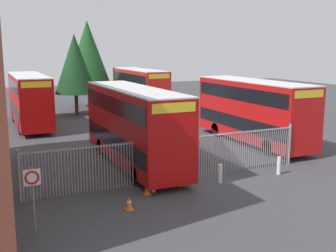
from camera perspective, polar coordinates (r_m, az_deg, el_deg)
ground_plane at (r=28.97m, az=-3.27°, el=-2.57°), size 100.00×100.00×0.00m
palisade_fence at (r=20.96m, az=0.76°, el=-4.34°), size 14.85×0.14×2.35m
double_decker_bus_near_gate at (r=23.54m, az=-4.75°, el=0.37°), size 2.54×10.81×4.42m
double_decker_bus_behind_fence_left at (r=29.62m, az=11.50°, el=2.30°), size 2.54×10.81×4.42m
double_decker_bus_behind_fence_right at (r=37.24m, az=-18.48°, el=3.62°), size 2.54×10.81×4.42m
double_decker_bus_far_back at (r=44.61m, az=-3.92°, el=5.20°), size 2.54×10.81×4.42m
bollard_near_left at (r=19.48m, az=-2.06°, el=-7.68°), size 0.20×0.20×0.95m
bollard_center_front at (r=20.88m, az=7.14°, el=-6.50°), size 0.20×0.20×0.95m
bollard_near_right at (r=22.88m, az=14.94°, el=-5.26°), size 0.20×0.20×0.95m
traffic_cone_by_gate at (r=17.54m, az=-5.36°, el=-10.48°), size 0.34×0.34×0.59m
traffic_cone_mid_forecourt at (r=20.38m, az=1.78°, el=-7.40°), size 0.34×0.34×0.59m
traffic_cone_near_kerb at (r=19.23m, az=-2.87°, el=-8.52°), size 0.34×0.34×0.59m
speed_limit_sign_post at (r=15.79m, az=-18.08°, el=-7.65°), size 0.60×0.14×2.40m
tree_tall_back at (r=42.58m, az=-12.63°, el=8.30°), size 4.11×4.11×8.02m
tree_short_side at (r=48.21m, az=-10.93°, el=9.72°), size 5.08×5.08×9.66m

